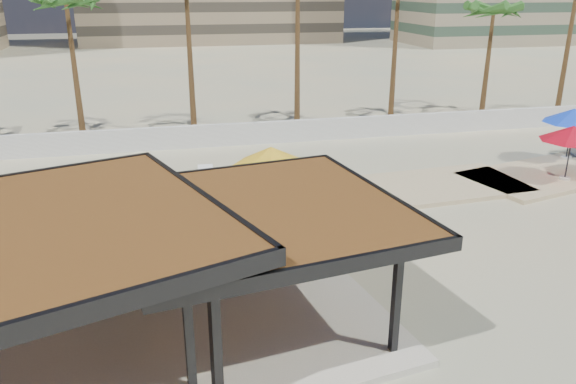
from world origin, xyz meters
name	(u,v)px	position (x,y,z in m)	size (l,w,h in m)	color
ground	(351,289)	(0.00, 0.00, 0.00)	(200.00, 200.00, 0.00)	#CAB385
promenade	(336,191)	(2.00, 7.67, 0.06)	(44.45, 7.97, 0.24)	#C6B284
boundary_wall	(254,133)	(0.00, 16.00, 0.60)	(56.00, 0.30, 1.20)	silver
pavilion_central	(263,256)	(-2.73, -1.18, 1.95)	(7.35, 7.35, 3.26)	beige
pavilion_west	(43,289)	(-7.51, -2.17, 2.20)	(9.25, 9.25, 3.68)	beige
umbrella_b	(271,156)	(-1.11, 5.80, 2.32)	(3.29, 3.29, 2.49)	beige
umbrella_c	(573,134)	(12.03, 6.55, 2.22)	(2.89, 2.89, 2.37)	beige
umbrella_d	(573,116)	(14.17, 9.20, 2.31)	(3.65, 3.65, 2.48)	beige
lounger_a	(206,185)	(-3.24, 8.76, 0.37)	(0.82, 2.11, 0.78)	silver
lounger_b	(308,178)	(1.10, 8.73, 0.38)	(1.76, 2.23, 0.83)	silver
palm_c	(67,7)	(-9.00, 18.10, 7.10)	(3.00, 3.00, 8.20)	brown
palm_g	(493,14)	(15.00, 18.20, 6.52)	(3.00, 3.00, 7.59)	brown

